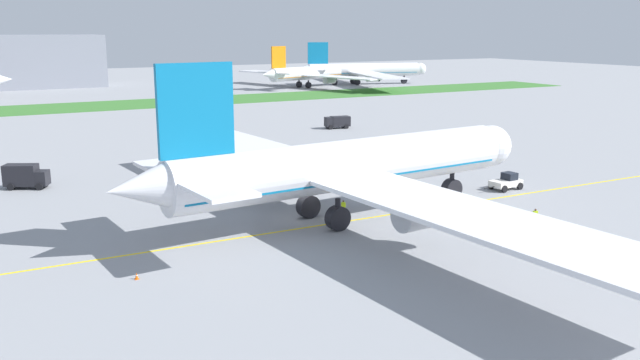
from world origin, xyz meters
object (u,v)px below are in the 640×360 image
at_px(service_truck_fuel_bowser, 26,176).
at_px(parked_airliner_far_right, 362,70).
at_px(airliner_foreground, 343,167).
at_px(ground_crew_marshaller_front, 535,215).
at_px(parked_airliner_far_centre, 308,73).
at_px(ground_crew_wingwalker_port, 525,243).
at_px(pushback_tug, 506,182).
at_px(service_truck_baggage_loader, 337,122).
at_px(ground_crew_wingwalker_starboard, 343,206).
at_px(traffic_cone_near_nose, 137,276).

xyz_separation_m(service_truck_fuel_bowser, parked_airliner_far_right, (125.28, 120.39, 3.55)).
distance_m(airliner_foreground, ground_crew_marshaller_front, 20.71).
relative_size(airliner_foreground, parked_airliner_far_centre, 1.22).
bearing_deg(ground_crew_marshaller_front, ground_crew_wingwalker_port, -140.81).
height_order(pushback_tug, parked_airliner_far_right, parked_airliner_far_right).
bearing_deg(parked_airliner_far_centre, service_truck_baggage_loader, -113.87).
bearing_deg(ground_crew_marshaller_front, service_truck_fuel_bowser, 136.38).
bearing_deg(pushback_tug, ground_crew_wingwalker_starboard, -179.30).
bearing_deg(service_truck_baggage_loader, traffic_cone_near_nose, -130.62).
bearing_deg(parked_airliner_far_right, pushback_tug, -115.45).
height_order(airliner_foreground, ground_crew_wingwalker_port, airliner_foreground).
height_order(ground_crew_wingwalker_port, parked_airliner_far_right, parked_airliner_far_right).
bearing_deg(ground_crew_wingwalker_starboard, ground_crew_wingwalker_port, -68.20).
xyz_separation_m(pushback_tug, service_truck_baggage_loader, (7.77, 57.00, 0.44)).
height_order(parked_airliner_far_centre, parked_airliner_far_right, parked_airliner_far_right).
bearing_deg(traffic_cone_near_nose, service_truck_baggage_loader, 49.38).
relative_size(airliner_foreground, pushback_tug, 12.99).
distance_m(ground_crew_wingwalker_port, service_truck_baggage_loader, 80.48).
xyz_separation_m(ground_crew_wingwalker_starboard, service_truck_fuel_bowser, (-29.65, 29.86, 0.72)).
relative_size(airliner_foreground, service_truck_baggage_loader, 14.54).
relative_size(ground_crew_wingwalker_starboard, parked_airliner_far_right, 0.02).
bearing_deg(parked_airliner_far_right, traffic_cone_near_nose, -127.11).
bearing_deg(parked_airliner_far_right, service_truck_baggage_loader, -124.38).
height_order(ground_crew_wingwalker_starboard, parked_airliner_far_centre, parked_airliner_far_centre).
height_order(ground_crew_marshaller_front, parked_airliner_far_centre, parked_airliner_far_centre).
bearing_deg(ground_crew_marshaller_front, airliner_foreground, 146.36).
relative_size(pushback_tug, ground_crew_wingwalker_port, 3.52).
bearing_deg(parked_airliner_far_right, airliner_foreground, -122.49).
xyz_separation_m(ground_crew_marshaller_front, service_truck_fuel_bowser, (-45.13, 43.01, 0.60)).
relative_size(ground_crew_wingwalker_starboard, parked_airliner_far_centre, 0.02).
xyz_separation_m(ground_crew_wingwalker_port, ground_crew_wingwalker_starboard, (-7.77, 19.44, -0.09)).
xyz_separation_m(parked_airliner_far_centre, parked_airliner_far_right, (23.45, 2.25, 0.32)).
bearing_deg(pushback_tug, traffic_cone_near_nose, -169.18).
height_order(airliner_foreground, parked_airliner_far_right, airliner_foreground).
distance_m(pushback_tug, parked_airliner_far_centre, 155.34).
relative_size(service_truck_fuel_bowser, parked_airliner_far_centre, 0.09).
height_order(ground_crew_wingwalker_port, parked_airliner_far_centre, parked_airliner_far_centre).
xyz_separation_m(pushback_tug, traffic_cone_near_nose, (-49.18, -9.40, -0.68)).
bearing_deg(traffic_cone_near_nose, ground_crew_wingwalker_port, -17.54).
bearing_deg(parked_airliner_far_right, parked_airliner_far_centre, -174.52).
bearing_deg(service_truck_fuel_bowser, ground_crew_marshaller_front, -43.62).
xyz_separation_m(ground_crew_wingwalker_port, traffic_cone_near_nose, (-32.69, 10.33, -0.76)).
bearing_deg(airliner_foreground, parked_airliner_far_centre, 63.90).
xyz_separation_m(service_truck_baggage_loader, service_truck_fuel_bowser, (-61.68, -27.44, 0.26)).
distance_m(traffic_cone_near_nose, service_truck_fuel_bowser, 39.28).
xyz_separation_m(airliner_foreground, ground_crew_marshaller_front, (16.78, -11.17, -4.74)).
distance_m(ground_crew_marshaller_front, service_truck_fuel_bowser, 62.35).
bearing_deg(service_truck_fuel_bowser, service_truck_baggage_loader, 23.98).
bearing_deg(ground_crew_marshaller_front, pushback_tug, 56.86).
bearing_deg(parked_airliner_far_right, ground_crew_wingwalker_starboard, -122.48).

